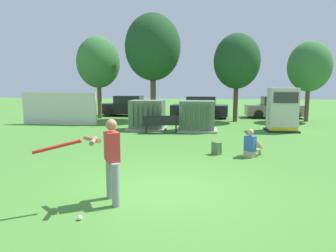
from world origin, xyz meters
TOP-DOWN VIEW (x-y plane):
  - ground_plane at (0.00, 0.00)m, footprint 96.00×96.00m
  - fence_panel at (-8.15, 10.50)m, footprint 4.80×0.12m
  - transformer_west at (-2.27, 9.13)m, footprint 2.10×1.70m
  - transformer_mid_west at (0.46, 8.94)m, footprint 2.10×1.70m
  - generator_enclosure at (4.91, 9.49)m, footprint 1.60×1.40m
  - park_bench at (-1.32, 7.92)m, footprint 1.84×0.69m
  - batter at (-0.97, -1.00)m, footprint 1.47×1.11m
  - sports_ball at (-1.25, -1.86)m, footprint 0.09×0.09m
  - seated_spectator at (2.51, 3.50)m, footprint 0.70×0.77m
  - backpack at (1.35, 3.66)m, footprint 0.37×0.38m
  - tree_left at (-6.94, 14.26)m, footprint 3.11×3.11m
  - tree_center_left at (-2.79, 13.66)m, footprint 3.81×3.81m
  - tree_center_right at (2.87, 13.58)m, footprint 3.05×3.05m
  - tree_right at (7.67, 14.28)m, footprint 2.80×2.80m
  - parked_car_leftmost at (-11.05, 16.42)m, footprint 4.29×2.10m
  - parked_car_left_of_center at (-5.40, 16.36)m, footprint 4.21×1.93m
  - parked_car_right_of_center at (0.44, 15.52)m, footprint 4.32×2.16m
  - parked_car_rightmost at (6.06, 16.32)m, footprint 4.22×1.96m

SIDE VIEW (x-z plane):
  - ground_plane at x=0.00m, z-range 0.00..0.00m
  - sports_ball at x=-1.25m, z-range 0.00..0.09m
  - backpack at x=1.35m, z-range -0.01..0.43m
  - seated_spectator at x=2.51m, z-range -0.11..0.86m
  - park_bench at x=-1.32m, z-range 0.08..0.99m
  - parked_car_leftmost at x=-11.05m, z-range -0.06..1.56m
  - parked_car_left_of_center at x=-5.40m, z-range -0.06..1.56m
  - parked_car_right_of_center at x=0.44m, z-range -0.06..1.56m
  - parked_car_rightmost at x=6.06m, z-range -0.06..1.56m
  - transformer_west at x=-2.27m, z-range -0.02..1.60m
  - transformer_mid_west at x=0.46m, z-range -0.02..1.60m
  - batter at x=-0.97m, z-range 0.11..1.85m
  - fence_panel at x=-8.15m, z-range 0.00..2.00m
  - generator_enclosure at x=4.91m, z-range -0.01..2.29m
  - tree_right at x=7.67m, z-range 0.99..6.34m
  - tree_center_right at x=2.87m, z-range 1.08..6.91m
  - tree_left at x=-6.94m, z-range 1.11..7.05m
  - tree_center_left at x=-2.79m, z-range 1.35..8.64m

